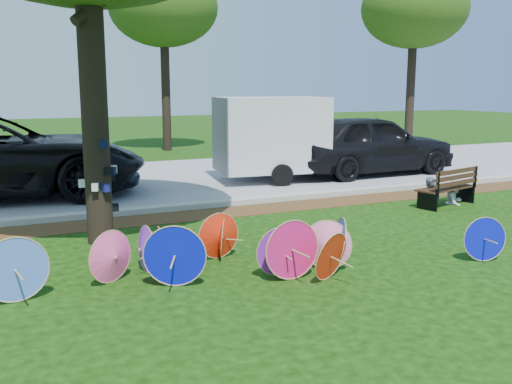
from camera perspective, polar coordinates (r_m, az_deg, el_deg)
ground at (r=7.81m, az=2.70°, el=-9.24°), size 90.00×90.00×0.00m
mulch_strip at (r=11.84m, az=-7.19°, el=-2.43°), size 90.00×1.00×0.01m
curb at (r=12.48m, az=-8.14°, el=-1.52°), size 90.00×0.30×0.12m
street at (r=16.46m, az=-12.17°, el=1.06°), size 90.00×8.00×0.01m
parasol_pile at (r=8.05m, az=-2.19°, el=-5.78°), size 7.39×2.22×0.86m
dark_pickup at (r=17.64m, az=11.23°, el=4.71°), size 5.45×2.31×1.84m
cargo_trailer at (r=16.04m, az=1.55°, el=5.80°), size 3.15×2.24×2.65m
park_bench at (r=13.46m, az=18.40°, el=0.49°), size 1.72×1.00×0.84m
person_left at (r=13.23m, az=17.19°, el=1.34°), size 0.47×0.31×1.28m
person_right at (r=13.72m, az=19.37°, el=1.11°), size 0.62×0.55×1.08m
bg_trees at (r=22.28m, az=-9.53°, el=18.43°), size 25.75×7.93×7.40m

